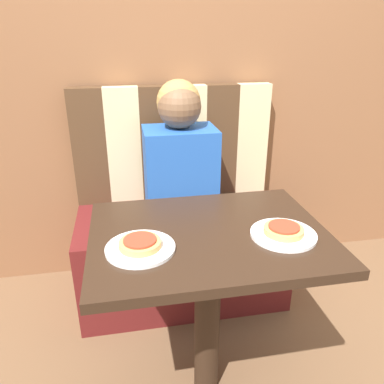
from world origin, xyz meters
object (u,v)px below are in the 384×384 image
Objects in this scene: plate_right at (283,234)px; plate_left at (140,248)px; pizza_right at (284,230)px; pizza_left at (140,243)px; person at (180,153)px.

plate_left is at bearing 180.00° from plate_right.
pizza_left is at bearing 180.00° from pizza_right.
plate_right is 1.66× the size of pizza_right.
person reaches higher than plate_right.
plate_left is 1.66× the size of pizza_right.
person is 5.12× the size of pizza_left.
pizza_right is at bearing 0.00° from pizza_left.
pizza_left is 1.00× the size of pizza_right.
person is 3.08× the size of plate_right.
person is 0.77m from pizza_right.
pizza_left is (-0.24, -0.73, -0.06)m from person.
person is at bearing 108.42° from pizza_right.
pizza_left is at bearing -108.42° from person.
pizza_right reaches higher than plate_left.
person is 3.08× the size of plate_left.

